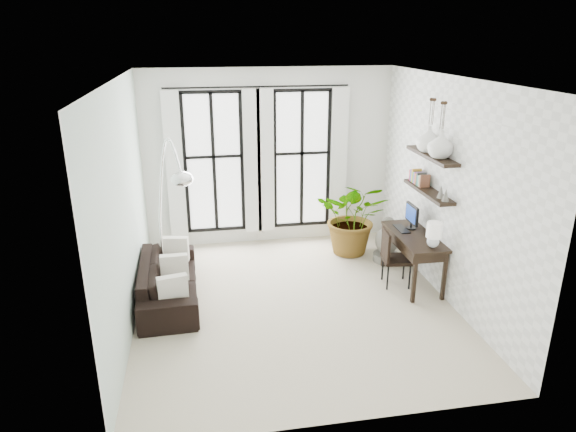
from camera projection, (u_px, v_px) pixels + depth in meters
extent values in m
plane|color=beige|center=(294.00, 303.00, 7.54)|extent=(5.00, 5.00, 0.00)
plane|color=white|center=(295.00, 79.00, 6.46)|extent=(5.00, 5.00, 0.00)
plane|color=silver|center=(124.00, 209.00, 6.63)|extent=(0.00, 5.00, 5.00)
plane|color=white|center=(448.00, 191.00, 7.37)|extent=(0.00, 5.00, 5.00)
plane|color=white|center=(269.00, 158.00, 9.32)|extent=(4.50, 0.00, 4.50)
cube|color=white|center=(214.00, 163.00, 9.14)|extent=(1.00, 0.02, 2.50)
cube|color=white|center=(175.00, 166.00, 8.94)|extent=(0.30, 0.04, 2.60)
cube|color=white|center=(252.00, 163.00, 9.16)|extent=(0.30, 0.04, 2.60)
cube|color=white|center=(302.00, 160.00, 9.40)|extent=(1.00, 0.02, 2.50)
cube|color=white|center=(266.00, 163.00, 9.20)|extent=(0.30, 0.04, 2.60)
cube|color=white|center=(339.00, 160.00, 9.42)|extent=(0.30, 0.04, 2.60)
cylinder|color=black|center=(257.00, 87.00, 8.74)|extent=(3.20, 0.03, 0.03)
cube|color=black|center=(428.00, 192.00, 7.69)|extent=(0.25, 1.30, 0.05)
cube|color=black|center=(432.00, 156.00, 7.51)|extent=(0.25, 1.30, 0.05)
cube|color=#C73140|center=(414.00, 175.00, 8.16)|extent=(0.16, 0.03, 0.18)
cube|color=blue|center=(415.00, 175.00, 8.12)|extent=(0.16, 0.03, 0.18)
cube|color=gold|center=(416.00, 176.00, 8.08)|extent=(0.16, 0.03, 0.18)
cube|color=green|center=(418.00, 177.00, 8.04)|extent=(0.16, 0.03, 0.18)
cube|color=purple|center=(419.00, 178.00, 8.00)|extent=(0.16, 0.03, 0.18)
cube|color=orange|center=(420.00, 178.00, 7.96)|extent=(0.16, 0.03, 0.18)
cube|color=#414141|center=(421.00, 179.00, 7.91)|extent=(0.16, 0.03, 0.18)
cube|color=teal|center=(422.00, 180.00, 7.87)|extent=(0.16, 0.03, 0.18)
cube|color=tan|center=(424.00, 181.00, 7.83)|extent=(0.16, 0.03, 0.18)
cube|color=brown|center=(425.00, 182.00, 7.79)|extent=(0.16, 0.04, 0.18)
cone|color=slate|center=(441.00, 192.00, 7.28)|extent=(0.10, 0.10, 0.18)
cone|color=slate|center=(446.00, 195.00, 7.14)|extent=(0.10, 0.10, 0.18)
imported|color=black|center=(169.00, 280.00, 7.57)|extent=(0.87, 2.09, 0.60)
cube|color=beige|center=(173.00, 290.00, 6.87)|extent=(0.40, 0.12, 0.40)
cube|color=beige|center=(175.00, 268.00, 7.52)|extent=(0.40, 0.12, 0.40)
cube|color=beige|center=(176.00, 249.00, 8.17)|extent=(0.40, 0.12, 0.40)
imported|color=#2D7228|center=(354.00, 217.00, 9.05)|extent=(1.56, 1.48, 1.37)
cube|color=black|center=(414.00, 236.00, 7.91)|extent=(0.58, 1.37, 0.04)
cube|color=black|center=(412.00, 242.00, 7.93)|extent=(0.53, 1.31, 0.13)
cube|color=black|center=(414.00, 279.00, 7.42)|extent=(0.05, 0.05, 0.76)
cube|color=black|center=(444.00, 276.00, 7.49)|extent=(0.05, 0.05, 0.76)
cube|color=black|center=(384.00, 245.00, 8.59)|extent=(0.05, 0.05, 0.76)
cube|color=black|center=(410.00, 243.00, 8.66)|extent=(0.05, 0.05, 0.76)
cube|color=black|center=(412.00, 214.00, 8.07)|extent=(0.04, 0.42, 0.30)
cube|color=navy|center=(411.00, 214.00, 8.06)|extent=(0.00, 0.36, 0.24)
cube|color=black|center=(401.00, 229.00, 8.12)|extent=(0.15, 0.40, 0.02)
sphere|color=silver|center=(433.00, 242.00, 7.39)|extent=(0.18, 0.18, 0.18)
cylinder|color=white|center=(434.00, 230.00, 7.33)|extent=(0.22, 0.22, 0.22)
cube|color=black|center=(397.00, 259.00, 7.96)|extent=(0.48, 0.48, 0.05)
cube|color=black|center=(386.00, 246.00, 7.87)|extent=(0.09, 0.43, 0.48)
cylinder|color=black|center=(389.00, 278.00, 7.85)|extent=(0.03, 0.03, 0.40)
cylinder|color=black|center=(410.00, 277.00, 7.91)|extent=(0.03, 0.03, 0.40)
cylinder|color=black|center=(382.00, 269.00, 8.17)|extent=(0.03, 0.03, 0.40)
cylinder|color=black|center=(402.00, 267.00, 8.23)|extent=(0.03, 0.03, 0.40)
cylinder|color=silver|center=(165.00, 278.00, 8.18)|extent=(0.35, 0.35, 0.10)
cylinder|color=silver|center=(162.00, 250.00, 8.02)|extent=(0.04, 0.04, 0.99)
ellipsoid|color=silver|center=(182.00, 179.00, 7.15)|extent=(0.32, 0.32, 0.21)
cylinder|color=slate|center=(386.00, 257.00, 8.92)|extent=(0.45, 0.45, 0.13)
ellipsoid|color=slate|center=(387.00, 240.00, 8.82)|extent=(0.40, 0.40, 0.49)
sphere|color=slate|center=(388.00, 223.00, 8.71)|extent=(0.22, 0.22, 0.22)
imported|color=white|center=(441.00, 145.00, 7.20)|extent=(0.37, 0.37, 0.38)
imported|color=white|center=(429.00, 139.00, 7.57)|extent=(0.37, 0.37, 0.38)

